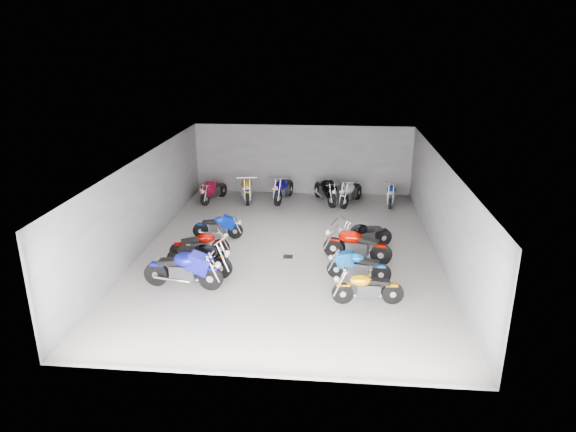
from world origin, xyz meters
name	(u,v)px	position (x,y,z in m)	size (l,w,h in m)	color
ground	(289,251)	(0.00, 0.00, 0.00)	(14.00, 14.00, 0.00)	#A19E98
wall_back	(303,160)	(0.00, 7.00, 1.60)	(10.00, 0.10, 3.20)	gray
wall_left	(144,203)	(-5.00, 0.00, 1.60)	(0.10, 14.00, 3.20)	gray
wall_right	(442,211)	(5.00, 0.00, 1.60)	(0.10, 14.00, 3.20)	gray
ceiling	(289,159)	(0.00, 0.00, 3.22)	(10.00, 14.00, 0.04)	black
drain_grate	(288,257)	(0.00, -0.50, 0.01)	(0.32, 0.32, 0.01)	black
motorcycle_left_b	(184,270)	(-2.81, -2.99, 0.58)	(2.40, 0.52, 1.05)	black
motorcycle_left_c	(200,258)	(-2.60, -2.05, 0.54)	(2.21, 0.77, 0.99)	black
motorcycle_left_d	(200,245)	(-2.88, -0.88, 0.48)	(1.93, 0.73, 0.87)	black
motorcycle_left_e	(218,227)	(-2.69, 0.97, 0.44)	(1.85, 0.37, 0.81)	black
motorcycle_right_b	(367,288)	(2.44, -3.47, 0.47)	(1.98, 0.43, 0.87)	black
motorcycle_right_c	(358,266)	(2.26, -2.06, 0.47)	(1.94, 0.51, 0.86)	black
motorcycle_right_d	(356,245)	(2.25, -0.61, 0.55)	(2.24, 0.79, 1.01)	black
motorcycle_right_e	(364,235)	(2.56, 0.46, 0.50)	(1.94, 0.98, 0.91)	black
motorcycle_back_a	(214,191)	(-3.88, 5.36, 0.49)	(0.79, 1.98, 0.90)	black
motorcycle_back_b	(247,188)	(-2.43, 5.63, 0.56)	(0.66, 2.30, 1.02)	black
motorcycle_back_c	(284,189)	(-0.77, 5.69, 0.55)	(0.70, 2.27, 1.01)	black
motorcycle_back_d	(325,191)	(1.11, 5.60, 0.55)	(1.04, 2.16, 1.01)	black
motorcycle_back_e	(351,193)	(2.22, 5.47, 0.53)	(1.01, 2.08, 0.97)	black
motorcycle_back_f	(391,194)	(4.00, 5.64, 0.49)	(0.49, 2.03, 0.89)	black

